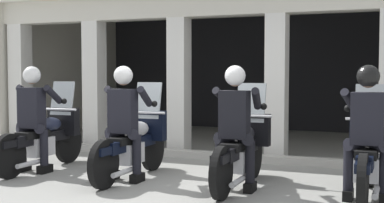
{
  "coord_description": "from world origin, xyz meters",
  "views": [
    {
      "loc": [
        2.76,
        -6.32,
        1.51
      ],
      "look_at": [
        0.0,
        0.45,
        1.09
      ],
      "focal_mm": 48.95,
      "sensor_mm": 36.0,
      "label": 1
    }
  ],
  "objects_px": {
    "police_officer_center_right": "(235,117)",
    "police_officer_far_right": "(367,121)",
    "police_officer_far_left": "(33,110)",
    "motorcycle_center_right": "(242,148)",
    "police_officer_center_left": "(124,113)",
    "motorcycle_far_right": "(368,155)",
    "motorcycle_far_left": "(46,137)",
    "motorcycle_center_left": "(134,142)"
  },
  "relations": [
    {
      "from": "motorcycle_center_left",
      "to": "motorcycle_far_right",
      "type": "bearing_deg",
      "value": 8.66
    },
    {
      "from": "police_officer_center_left",
      "to": "police_officer_center_right",
      "type": "bearing_deg",
      "value": 8.5
    },
    {
      "from": "motorcycle_far_left",
      "to": "police_officer_far_left",
      "type": "bearing_deg",
      "value": -75.65
    },
    {
      "from": "motorcycle_far_left",
      "to": "police_officer_center_right",
      "type": "bearing_deg",
      "value": 9.08
    },
    {
      "from": "police_officer_center_left",
      "to": "motorcycle_center_right",
      "type": "relative_size",
      "value": 0.78
    },
    {
      "from": "motorcycle_center_left",
      "to": "motorcycle_far_right",
      "type": "relative_size",
      "value": 1.0
    },
    {
      "from": "police_officer_far_right",
      "to": "motorcycle_far_right",
      "type": "bearing_deg",
      "value": 99.78
    },
    {
      "from": "police_officer_far_left",
      "to": "motorcycle_center_left",
      "type": "relative_size",
      "value": 0.78
    },
    {
      "from": "motorcycle_far_left",
      "to": "motorcycle_center_right",
      "type": "xyz_separation_m",
      "value": [
        3.16,
        -0.02,
        0.0
      ]
    },
    {
      "from": "motorcycle_far_left",
      "to": "motorcycle_far_right",
      "type": "height_order",
      "value": "same"
    },
    {
      "from": "motorcycle_far_right",
      "to": "police_officer_far_right",
      "type": "relative_size",
      "value": 1.29
    },
    {
      "from": "motorcycle_center_right",
      "to": "police_officer_center_right",
      "type": "bearing_deg",
      "value": -86.06
    },
    {
      "from": "police_officer_center_left",
      "to": "police_officer_far_right",
      "type": "distance_m",
      "value": 3.16
    },
    {
      "from": "motorcycle_center_left",
      "to": "motorcycle_far_left",
      "type": "bearing_deg",
      "value": -174.64
    },
    {
      "from": "police_officer_far_left",
      "to": "motorcycle_far_right",
      "type": "bearing_deg",
      "value": 18.26
    },
    {
      "from": "motorcycle_center_left",
      "to": "police_officer_far_right",
      "type": "height_order",
      "value": "police_officer_far_right"
    },
    {
      "from": "police_officer_far_left",
      "to": "police_officer_center_right",
      "type": "height_order",
      "value": "same"
    },
    {
      "from": "motorcycle_center_left",
      "to": "police_officer_center_right",
      "type": "xyz_separation_m",
      "value": [
        1.58,
        -0.25,
        0.44
      ]
    },
    {
      "from": "police_officer_center_left",
      "to": "motorcycle_center_right",
      "type": "xyz_separation_m",
      "value": [
        1.58,
        0.32,
        -0.44
      ]
    },
    {
      "from": "motorcycle_center_left",
      "to": "police_officer_far_right",
      "type": "distance_m",
      "value": 3.19
    },
    {
      "from": "motorcycle_center_left",
      "to": "police_officer_far_left",
      "type": "bearing_deg",
      "value": -164.42
    },
    {
      "from": "motorcycle_far_right",
      "to": "motorcycle_far_left",
      "type": "bearing_deg",
      "value": -169.72
    },
    {
      "from": "motorcycle_center_left",
      "to": "motorcycle_center_right",
      "type": "height_order",
      "value": "same"
    },
    {
      "from": "police_officer_center_left",
      "to": "police_officer_far_right",
      "type": "bearing_deg",
      "value": 8.66
    },
    {
      "from": "motorcycle_center_left",
      "to": "motorcycle_center_right",
      "type": "xyz_separation_m",
      "value": [
        1.58,
        0.03,
        0.0
      ]
    },
    {
      "from": "motorcycle_far_right",
      "to": "motorcycle_center_left",
      "type": "bearing_deg",
      "value": -168.63
    },
    {
      "from": "motorcycle_center_left",
      "to": "police_officer_center_right",
      "type": "height_order",
      "value": "police_officer_center_right"
    },
    {
      "from": "motorcycle_center_right",
      "to": "police_officer_center_right",
      "type": "xyz_separation_m",
      "value": [
        -0.0,
        -0.28,
        0.44
      ]
    },
    {
      "from": "police_officer_far_left",
      "to": "police_officer_center_right",
      "type": "xyz_separation_m",
      "value": [
        3.16,
        -0.02,
        0.0
      ]
    },
    {
      "from": "police_officer_center_right",
      "to": "motorcycle_far_right",
      "type": "height_order",
      "value": "police_officer_center_right"
    },
    {
      "from": "motorcycle_far_right",
      "to": "police_officer_far_right",
      "type": "xyz_separation_m",
      "value": [
        -0.0,
        -0.28,
        0.44
      ]
    },
    {
      "from": "police_officer_center_left",
      "to": "motorcycle_far_right",
      "type": "distance_m",
      "value": 3.21
    },
    {
      "from": "police_officer_center_left",
      "to": "motorcycle_far_right",
      "type": "bearing_deg",
      "value": 13.77
    },
    {
      "from": "police_officer_center_right",
      "to": "police_officer_far_right",
      "type": "height_order",
      "value": "same"
    },
    {
      "from": "police_officer_center_left",
      "to": "police_officer_center_right",
      "type": "xyz_separation_m",
      "value": [
        1.58,
        0.03,
        0.0
      ]
    },
    {
      "from": "motorcycle_far_left",
      "to": "police_officer_far_right",
      "type": "height_order",
      "value": "police_officer_far_right"
    },
    {
      "from": "police_officer_center_left",
      "to": "motorcycle_center_right",
      "type": "bearing_deg",
      "value": 18.63
    },
    {
      "from": "motorcycle_far_right",
      "to": "police_officer_center_left",
      "type": "bearing_deg",
      "value": -163.51
    },
    {
      "from": "police_officer_center_right",
      "to": "motorcycle_far_left",
      "type": "bearing_deg",
      "value": 178.68
    },
    {
      "from": "police_officer_far_right",
      "to": "police_officer_far_left",
      "type": "bearing_deg",
      "value": -169.72
    },
    {
      "from": "police_officer_center_right",
      "to": "police_officer_far_right",
      "type": "distance_m",
      "value": 1.58
    },
    {
      "from": "police_officer_center_right",
      "to": "motorcycle_far_right",
      "type": "bearing_deg",
      "value": 15.81
    }
  ]
}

